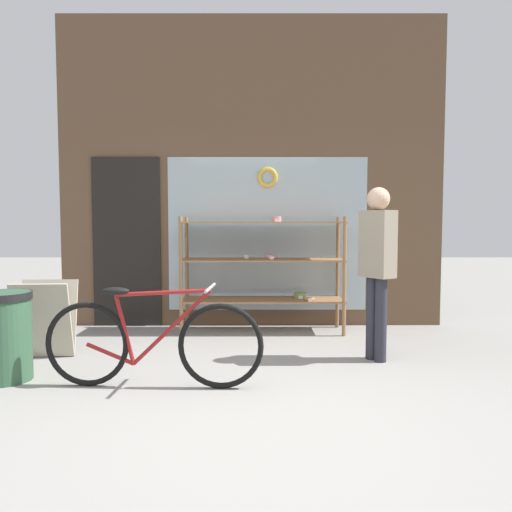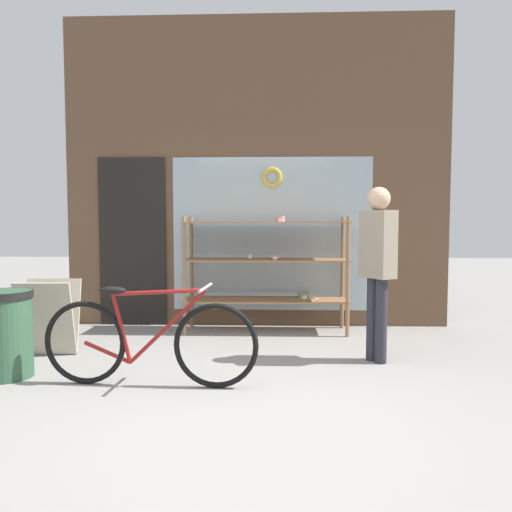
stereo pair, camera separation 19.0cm
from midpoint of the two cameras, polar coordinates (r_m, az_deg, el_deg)
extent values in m
plane|color=gray|center=(3.55, -2.70, -17.56)|extent=(30.00, 30.00, 0.00)
cube|color=brown|center=(6.29, -1.53, 9.49)|extent=(4.76, 0.08, 3.82)
cube|color=#A3B7C1|center=(6.21, 0.32, 2.52)|extent=(2.47, 0.02, 1.90)
cube|color=black|center=(6.44, -15.49, 1.54)|extent=(0.84, 0.03, 2.10)
torus|color=gold|center=(6.22, 0.32, 8.98)|extent=(0.26, 0.06, 0.26)
cylinder|color=#8E6642|center=(5.73, -9.62, -2.34)|extent=(0.04, 0.04, 1.36)
cylinder|color=#8E6642|center=(5.73, 9.03, -2.34)|extent=(0.04, 0.04, 1.36)
cylinder|color=#8E6642|center=(6.20, -8.90, -1.87)|extent=(0.04, 0.04, 1.36)
cylinder|color=#8E6642|center=(6.19, 8.33, -1.87)|extent=(0.04, 0.04, 1.36)
cube|color=#8E6642|center=(5.93, -0.29, -5.01)|extent=(1.90, 0.52, 0.02)
cube|color=#8E6642|center=(5.87, -0.30, -0.43)|extent=(1.90, 0.52, 0.02)
cube|color=#8E6642|center=(5.86, -0.30, 3.85)|extent=(1.90, 0.52, 0.02)
torus|color=#B27A42|center=(5.83, 5.07, -4.92)|extent=(0.13, 0.13, 0.03)
cube|color=white|center=(5.76, 5.14, -5.01)|extent=(0.05, 0.00, 0.04)
ellipsoid|color=beige|center=(6.02, -2.13, -0.01)|extent=(0.07, 0.06, 0.05)
cube|color=white|center=(5.98, -2.15, -0.10)|extent=(0.05, 0.00, 0.04)
cylinder|color=pink|center=(5.86, 1.33, 4.25)|extent=(0.11, 0.11, 0.06)
cube|color=white|center=(5.80, 1.34, 4.12)|extent=(0.05, 0.00, 0.04)
torus|color=pink|center=(5.87, 0.75, -0.13)|extent=(0.14, 0.14, 0.04)
cube|color=white|center=(5.79, 0.76, -0.23)|extent=(0.05, 0.00, 0.04)
cylinder|color=#7A995B|center=(6.03, 4.04, -4.49)|extent=(0.15, 0.15, 0.06)
cube|color=white|center=(5.95, 4.10, -4.72)|extent=(0.05, 0.00, 0.04)
torus|color=black|center=(4.25, -20.11, -9.46)|extent=(0.67, 0.08, 0.67)
torus|color=black|center=(3.95, -5.57, -10.22)|extent=(0.67, 0.08, 0.67)
cylinder|color=maroon|center=(4.00, -11.11, -8.03)|extent=(0.63, 0.07, 0.61)
cylinder|color=maroon|center=(3.97, -12.09, -4.12)|extent=(0.75, 0.07, 0.07)
cylinder|color=maroon|center=(4.11, -16.19, -8.07)|extent=(0.17, 0.04, 0.55)
cylinder|color=maroon|center=(4.19, -17.71, -10.64)|extent=(0.39, 0.05, 0.18)
ellipsoid|color=black|center=(4.08, -17.15, -3.85)|extent=(0.22, 0.10, 0.06)
cylinder|color=#B2B2B7|center=(3.88, -6.78, -3.65)|extent=(0.05, 0.46, 0.02)
cube|color=#B2A893|center=(5.18, -24.37, -6.78)|extent=(0.55, 0.23, 0.73)
cube|color=#B2A893|center=(5.35, -23.69, -6.44)|extent=(0.55, 0.23, 0.73)
cylinder|color=#282833|center=(4.78, 12.85, -7.13)|extent=(0.11, 0.11, 0.79)
cylinder|color=#282833|center=(4.86, 11.90, -6.95)|extent=(0.11, 0.11, 0.79)
cube|color=gray|center=(4.74, 12.50, 1.35)|extent=(0.33, 0.37, 0.62)
sphere|color=tan|center=(4.74, 12.57, 6.40)|extent=(0.21, 0.21, 0.21)
cylinder|color=#2D5138|center=(4.66, -27.98, -8.14)|extent=(0.42, 0.42, 0.73)
cylinder|color=black|center=(4.60, -28.11, -4.05)|extent=(0.44, 0.44, 0.06)
camera|label=1|loc=(0.09, -91.19, -0.08)|focal=35.00mm
camera|label=2|loc=(0.09, 88.81, 0.08)|focal=35.00mm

